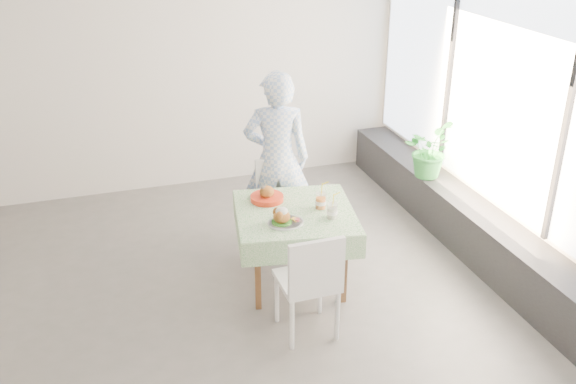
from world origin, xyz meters
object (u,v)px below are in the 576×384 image
object	(u,v)px
cafe_table	(295,238)
potted_plant	(428,150)
main_dish	(284,219)
chair_far	(282,223)
diner	(277,159)
juice_cup_orange	(321,201)
chair_near	(307,301)

from	to	relation	value
cafe_table	potted_plant	world-z (taller)	potted_plant
main_dish	potted_plant	xyz separation A→B (m)	(1.97, 1.05, 0.01)
cafe_table	main_dish	size ratio (longest dim) A/B	3.78
cafe_table	main_dish	world-z (taller)	main_dish
cafe_table	chair_far	distance (m)	0.68
main_dish	potted_plant	size ratio (longest dim) A/B	0.53
diner	potted_plant	bearing A→B (deg)	-165.53
diner	potted_plant	xyz separation A→B (m)	(1.71, 0.00, -0.10)
cafe_table	potted_plant	size ratio (longest dim) A/B	1.99
diner	main_dish	distance (m)	1.09
chair_far	potted_plant	distance (m)	1.81
cafe_table	juice_cup_orange	xyz separation A→B (m)	(0.24, -0.02, 0.35)
cafe_table	potted_plant	xyz separation A→B (m)	(1.80, 0.84, 0.34)
diner	chair_near	bearing A→B (deg)	96.26
potted_plant	chair_far	bearing A→B (deg)	-173.70
cafe_table	juice_cup_orange	world-z (taller)	juice_cup_orange
cafe_table	juice_cup_orange	distance (m)	0.42
juice_cup_orange	diner	bearing A→B (deg)	99.87
chair_near	main_dish	size ratio (longest dim) A/B	3.02
potted_plant	cafe_table	bearing A→B (deg)	-154.92
chair_near	diner	distance (m)	1.72
cafe_table	juice_cup_orange	size ratio (longest dim) A/B	4.10
cafe_table	diner	xyz separation A→B (m)	(0.09, 0.84, 0.44)
main_dish	juice_cup_orange	size ratio (longest dim) A/B	1.08
juice_cup_orange	main_dish	bearing A→B (deg)	-155.05
cafe_table	main_dish	xyz separation A→B (m)	(-0.17, -0.21, 0.34)
cafe_table	chair_far	size ratio (longest dim) A/B	1.30
cafe_table	diner	world-z (taller)	diner
cafe_table	juice_cup_orange	bearing A→B (deg)	-4.42
chair_far	potted_plant	size ratio (longest dim) A/B	1.53
main_dish	potted_plant	distance (m)	2.23
main_dish	cafe_table	bearing A→B (deg)	50.46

